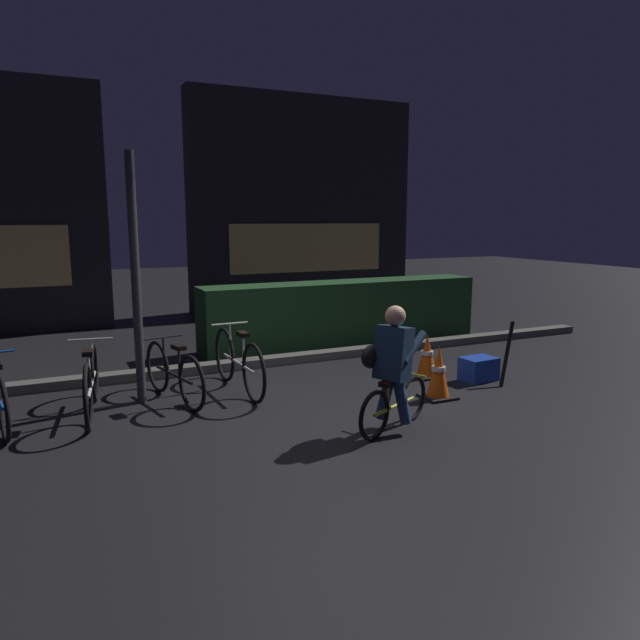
# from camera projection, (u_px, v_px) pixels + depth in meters

# --- Properties ---
(ground_plane) EXTENTS (40.00, 40.00, 0.00)m
(ground_plane) POSITION_uv_depth(u_px,v_px,m) (327.00, 412.00, 6.36)
(ground_plane) COLOR black
(sidewalk_curb) EXTENTS (12.00, 0.24, 0.12)m
(sidewalk_curb) POSITION_uv_depth(u_px,v_px,m) (259.00, 362.00, 8.32)
(sidewalk_curb) COLOR #56544F
(sidewalk_curb) RESTS_ON ground
(hedge_row) EXTENTS (4.80, 0.70, 1.04)m
(hedge_row) POSITION_uv_depth(u_px,v_px,m) (343.00, 312.00, 9.80)
(hedge_row) COLOR #214723
(hedge_row) RESTS_ON ground
(storefront_right) EXTENTS (5.35, 0.54, 4.79)m
(storefront_right) POSITION_uv_depth(u_px,v_px,m) (303.00, 204.00, 13.58)
(storefront_right) COLOR #262328
(storefront_right) RESTS_ON ground
(street_post) EXTENTS (0.10, 0.10, 2.78)m
(street_post) POSITION_uv_depth(u_px,v_px,m) (136.00, 281.00, 6.46)
(street_post) COLOR #2D2D33
(street_post) RESTS_ON ground
(parked_bike_left_mid) EXTENTS (0.46, 1.68, 0.78)m
(parked_bike_left_mid) POSITION_uv_depth(u_px,v_px,m) (91.00, 383.00, 6.22)
(parked_bike_left_mid) COLOR black
(parked_bike_left_mid) RESTS_ON ground
(parked_bike_center_left) EXTENTS (0.47, 1.53, 0.72)m
(parked_bike_center_left) POSITION_uv_depth(u_px,v_px,m) (174.00, 373.00, 6.68)
(parked_bike_center_left) COLOR black
(parked_bike_center_left) RESTS_ON ground
(parked_bike_center_right) EXTENTS (0.46, 1.73, 0.80)m
(parked_bike_center_right) POSITION_uv_depth(u_px,v_px,m) (238.00, 362.00, 7.06)
(parked_bike_center_right) COLOR black
(parked_bike_center_right) RESTS_ON ground
(traffic_cone_near) EXTENTS (0.36, 0.36, 0.62)m
(traffic_cone_near) POSITION_uv_depth(u_px,v_px,m) (438.00, 373.00, 6.81)
(traffic_cone_near) COLOR black
(traffic_cone_near) RESTS_ON ground
(traffic_cone_far) EXTENTS (0.36, 0.36, 0.57)m
(traffic_cone_far) POSITION_uv_depth(u_px,v_px,m) (427.00, 357.00, 7.72)
(traffic_cone_far) COLOR black
(traffic_cone_far) RESTS_ON ground
(blue_crate) EXTENTS (0.47, 0.36, 0.30)m
(blue_crate) POSITION_uv_depth(u_px,v_px,m) (479.00, 369.00, 7.58)
(blue_crate) COLOR #193DB7
(blue_crate) RESTS_ON ground
(cyclist) EXTENTS (1.09, 0.57, 1.25)m
(cyclist) POSITION_uv_depth(u_px,v_px,m) (391.00, 368.00, 5.71)
(cyclist) COLOR black
(cyclist) RESTS_ON ground
(closed_umbrella) EXTENTS (0.41, 0.28, 0.77)m
(closed_umbrella) POSITION_uv_depth(u_px,v_px,m) (507.00, 353.00, 7.41)
(closed_umbrella) COLOR black
(closed_umbrella) RESTS_ON ground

